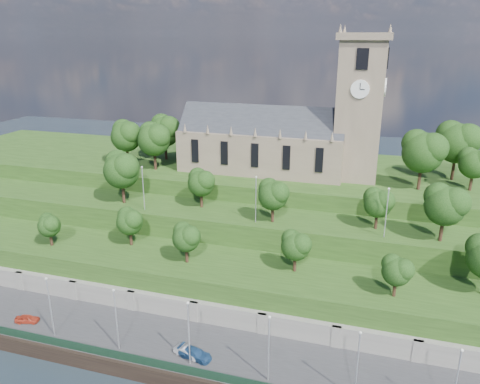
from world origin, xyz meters
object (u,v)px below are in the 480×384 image
(church, at_px, (287,134))
(car_middle, at_px, (187,352))
(car_right, at_px, (195,354))
(car_left, at_px, (27,319))

(church, relative_size, car_middle, 10.76)
(church, xyz_separation_m, car_middle, (-3.74, -42.21, -19.93))
(car_middle, bearing_deg, car_right, -80.09)
(church, height_order, car_middle, church)
(car_middle, bearing_deg, car_left, 105.37)
(car_left, xyz_separation_m, car_middle, (24.65, -0.12, 0.03))
(car_right, bearing_deg, church, 6.99)
(church, bearing_deg, car_right, -93.50)
(church, height_order, car_right, church)
(car_left, distance_m, car_middle, 24.65)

